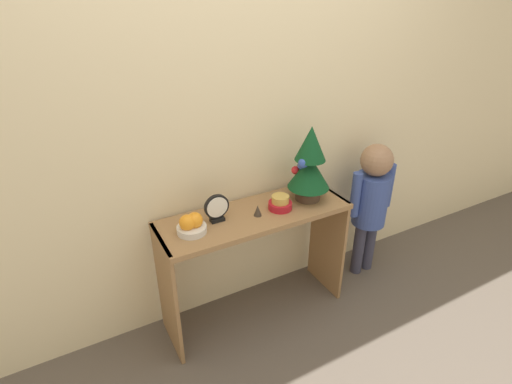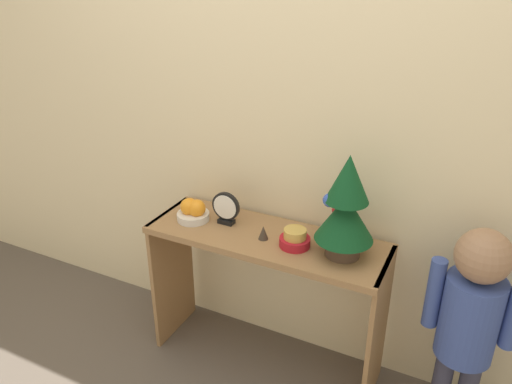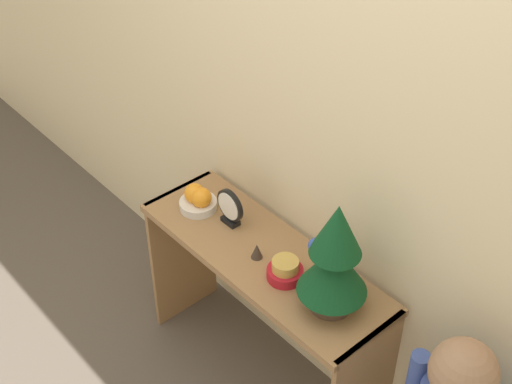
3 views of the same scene
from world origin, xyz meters
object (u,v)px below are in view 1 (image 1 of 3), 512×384
fruit_bowl (191,225)px  desk_clock (217,208)px  singing_bowl (280,203)px  child_figure (371,196)px  mini_tree (309,164)px  figurine (258,210)px

fruit_bowl → desk_clock: bearing=12.9°
fruit_bowl → singing_bowl: bearing=-1.2°
child_figure → desk_clock: bearing=178.8°
desk_clock → child_figure: 1.10m
singing_bowl → desk_clock: bearing=172.7°
mini_tree → fruit_bowl: mini_tree is taller
mini_tree → desk_clock: size_ratio=2.83×
fruit_bowl → desk_clock: size_ratio=0.97×
desk_clock → singing_bowl: bearing=-7.3°
mini_tree → singing_bowl: bearing=-173.3°
singing_bowl → fruit_bowl: bearing=178.8°
fruit_bowl → singing_bowl: (0.52, -0.01, -0.01)m
child_figure → fruit_bowl: bearing=-179.4°
fruit_bowl → singing_bowl: fruit_bowl is taller
mini_tree → desk_clock: 0.58m
mini_tree → desk_clock: bearing=177.7°
desk_clock → child_figure: child_figure is taller
mini_tree → fruit_bowl: size_ratio=2.91×
mini_tree → desk_clock: mini_tree is taller
fruit_bowl → child_figure: 1.25m
desk_clock → child_figure: (1.08, -0.02, -0.19)m
figurine → child_figure: child_figure is taller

